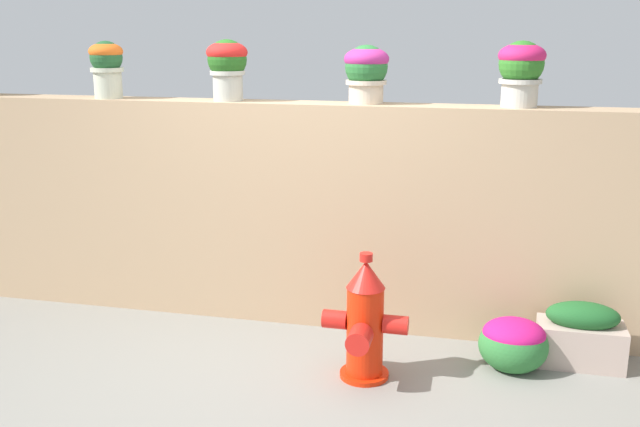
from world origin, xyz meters
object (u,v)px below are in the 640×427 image
Objects in this scene: potted_plant_1 at (107,64)px; flower_bush_left at (513,342)px; planter_box at (581,335)px; potted_plant_2 at (227,63)px; potted_plant_3 at (366,69)px; potted_plant_4 at (521,68)px; fire_hydrant at (365,323)px.

potted_plant_1 is 0.95× the size of flower_bush_left.
potted_plant_1 reaches higher than planter_box.
potted_plant_3 is at bearing 1.98° from potted_plant_2.
potted_plant_4 is at bearing 1.23° from potted_plant_1.
potted_plant_4 is at bearing 140.60° from planter_box.
potted_plant_1 is 0.51× the size of fire_hydrant.
fire_hydrant is 1.85× the size of flower_bush_left.
planter_box is at bearing 20.55° from flower_bush_left.
potted_plant_4 is at bearing 94.82° from flower_bush_left.
potted_plant_2 is at bearing 143.79° from fire_hydrant.
potted_plant_1 is 2.73m from fire_hydrant.
potted_plant_2 is at bearing 166.17° from flower_bush_left.
potted_plant_1 is 0.94m from potted_plant_2.
flower_bush_left is (1.08, -0.55, -1.68)m from potted_plant_3.
potted_plant_1 is 3.86m from planter_box.
fire_hydrant reaches higher than planter_box.
potted_plant_2 is at bearing -178.02° from potted_plant_3.
fire_hydrant is (0.16, -0.89, -1.50)m from potted_plant_3.
planter_box is (1.51, -0.39, -1.67)m from potted_plant_3.
potted_plant_4 is 0.98× the size of flower_bush_left.
fire_hydrant is at bearing -21.50° from potted_plant_1.
potted_plant_2 reaches higher than planter_box.
potted_plant_1 is at bearing -178.25° from potted_plant_3.
potted_plant_3 is 0.73× the size of planter_box.
flower_bush_left is at bearing -9.18° from potted_plant_1.
potted_plant_1 is at bearing 174.59° from planter_box.
potted_plant_4 is at bearing 0.26° from potted_plant_3.
potted_plant_4 reaches higher than potted_plant_3.
flower_bush_left is at bearing -159.45° from planter_box.
fire_hydrant is 1.45m from planter_box.
potted_plant_1 reaches higher than flower_bush_left.
potted_plant_4 is 1.80m from planter_box.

